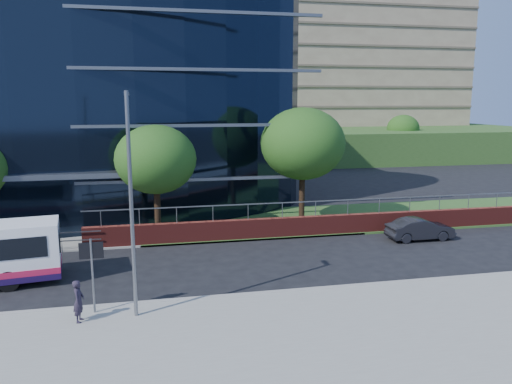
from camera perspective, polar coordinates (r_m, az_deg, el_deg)
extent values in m
cube|color=#2D511E|center=(36.07, 16.98, -2.51)|extent=(36.00, 8.00, 0.12)
cube|color=black|center=(45.00, -26.17, 9.55)|extent=(38.00, 16.00, 16.00)
cube|color=maroon|center=(30.94, 13.82, -3.42)|extent=(34.00, 0.40, 1.20)
cube|color=slate|center=(30.63, 13.94, -0.73)|extent=(34.00, 0.06, 0.06)
cube|color=#2D511E|center=(80.02, 6.49, 6.10)|extent=(60.00, 42.00, 4.00)
cube|color=#8D795E|center=(82.23, 6.25, 16.69)|extent=(50.00, 12.00, 26.00)
cylinder|color=slate|center=(19.27, -18.17, -9.10)|extent=(0.08, 0.08, 2.80)
cube|color=black|center=(19.01, -18.32, -6.37)|extent=(0.85, 0.06, 0.60)
cylinder|color=black|center=(29.38, -11.18, -2.16)|extent=(0.36, 0.36, 3.08)
ellipsoid|color=#234814|center=(28.89, -11.39, 3.68)|extent=(4.62, 4.62, 3.93)
cylinder|color=black|center=(31.70, 5.26, -0.69)|extent=(0.36, 0.36, 3.52)
ellipsoid|color=#234814|center=(31.23, 5.36, 5.52)|extent=(5.28, 5.28, 4.49)
cylinder|color=black|center=(62.47, 4.14, 4.55)|extent=(0.36, 0.36, 3.08)
ellipsoid|color=#234814|center=(62.24, 4.18, 7.30)|extent=(4.62, 4.62, 3.93)
cylinder|color=black|center=(70.39, 16.33, 4.72)|extent=(0.36, 0.36, 2.86)
ellipsoid|color=#234814|center=(70.20, 16.45, 6.99)|extent=(4.29, 4.29, 3.65)
cylinder|color=slate|center=(17.89, -14.05, -1.73)|extent=(0.14, 0.14, 8.00)
cube|color=slate|center=(17.87, -14.57, 10.83)|extent=(0.15, 0.70, 0.12)
cylinder|color=black|center=(23.40, -26.43, -9.09)|extent=(0.91, 0.39, 0.89)
imported|color=black|center=(29.97, 18.24, -4.04)|extent=(3.82, 1.34, 1.26)
imported|color=#261F2E|center=(18.90, -19.61, -11.65)|extent=(0.43, 0.59, 1.51)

